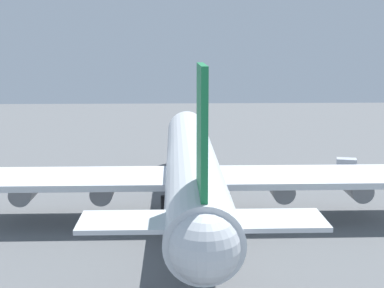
# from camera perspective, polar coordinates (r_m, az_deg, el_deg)

# --- Properties ---
(ground_plane) EXTENTS (230.69, 230.69, 0.00)m
(ground_plane) POSITION_cam_1_polar(r_m,az_deg,el_deg) (65.36, -0.00, -7.10)
(ground_plane) COLOR slate
(cargo_airplane) EXTENTS (57.67, 51.39, 18.27)m
(cargo_airplane) POSITION_cam_1_polar(r_m,az_deg,el_deg) (63.64, 0.01, -2.31)
(cargo_airplane) COLOR silver
(cargo_airplane) RESTS_ON ground_plane
(cargo_container_fore) EXTENTS (2.62, 3.43, 1.76)m
(cargo_container_fore) POSITION_cam_1_polar(r_m,az_deg,el_deg) (89.72, 15.75, -2.01)
(cargo_container_fore) COLOR #B7BCC6
(cargo_container_fore) RESTS_ON ground_plane
(safety_cone_nose) EXTENTS (0.39, 0.39, 0.55)m
(safety_cone_nose) POSITION_cam_1_polar(r_m,az_deg,el_deg) (90.33, -2.53, -1.93)
(safety_cone_nose) COLOR orange
(safety_cone_nose) RESTS_ON ground_plane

